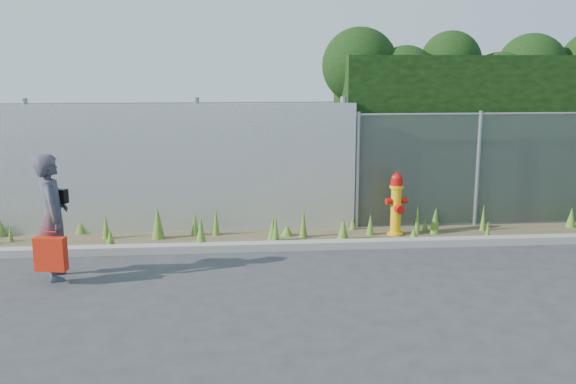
{
  "coord_description": "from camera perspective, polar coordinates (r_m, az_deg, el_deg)",
  "views": [
    {
      "loc": [
        -1.1,
        -7.82,
        2.88
      ],
      "look_at": [
        -0.3,
        1.4,
        1.0
      ],
      "focal_mm": 40.0,
      "sensor_mm": 36.0,
      "label": 1
    }
  ],
  "objects": [
    {
      "name": "weed_strip",
      "position": [
        10.72,
        0.38,
        -3.33
      ],
      "size": [
        16.0,
        1.32,
        0.55
      ],
      "color": "#4D422C",
      "rests_on": "ground"
    },
    {
      "name": "curb",
      "position": [
        10.09,
        1.51,
        -4.76
      ],
      "size": [
        16.0,
        0.22,
        0.12
      ],
      "primitive_type": "cube",
      "color": "gray",
      "rests_on": "ground"
    },
    {
      "name": "red_tote_bag",
      "position": [
        8.94,
        -20.35,
        -5.18
      ],
      "size": [
        0.4,
        0.15,
        0.53
      ],
      "rotation": [
        0.0,
        0.0,
        -0.17
      ],
      "color": "#B9280A"
    },
    {
      "name": "chainlink_fence",
      "position": [
        12.21,
        21.1,
        1.99
      ],
      "size": [
        6.5,
        0.07,
        2.05
      ],
      "color": "gray",
      "rests_on": "ground"
    },
    {
      "name": "ground",
      "position": [
        8.41,
        2.9,
        -8.56
      ],
      "size": [
        80.0,
        80.0,
        0.0
      ],
      "primitive_type": "plane",
      "color": "#313234",
      "rests_on": "ground"
    },
    {
      "name": "corrugated_fence",
      "position": [
        11.18,
        -15.97,
        1.89
      ],
      "size": [
        8.5,
        0.21,
        2.3
      ],
      "color": "#BABDC2",
      "rests_on": "ground"
    },
    {
      "name": "hedge",
      "position": [
        13.14,
        20.42,
        6.6
      ],
      "size": [
        7.63,
        1.8,
        3.55
      ],
      "color": "black",
      "rests_on": "ground"
    },
    {
      "name": "black_shoulder_bag",
      "position": [
        9.17,
        -19.74,
        -0.33
      ],
      "size": [
        0.25,
        0.11,
        0.19
      ],
      "rotation": [
        0.0,
        0.0,
        -0.39
      ],
      "color": "black"
    },
    {
      "name": "fire_hydrant",
      "position": [
        10.89,
        9.59,
        -1.14
      ],
      "size": [
        0.37,
        0.33,
        1.1
      ],
      "rotation": [
        0.0,
        0.0,
        0.19
      ],
      "color": "#E8AA0C",
      "rests_on": "ground"
    },
    {
      "name": "woman",
      "position": [
        9.12,
        -20.2,
        -2.09
      ],
      "size": [
        0.55,
        0.7,
        1.7
      ],
      "primitive_type": "imported",
      "rotation": [
        0.0,
        0.0,
        1.82
      ],
      "color": "#0F5664",
      "rests_on": "ground"
    }
  ]
}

